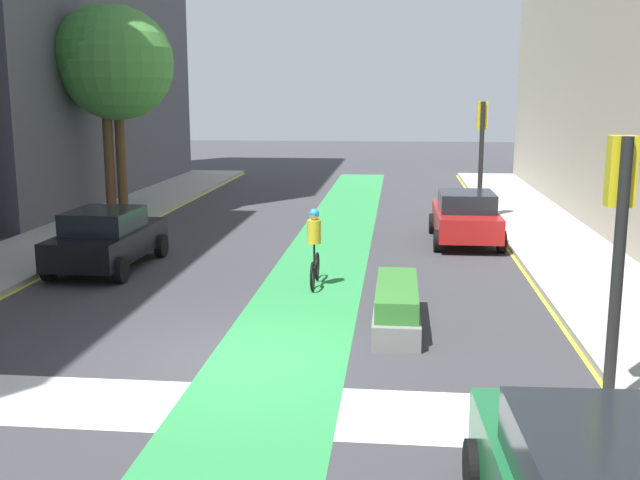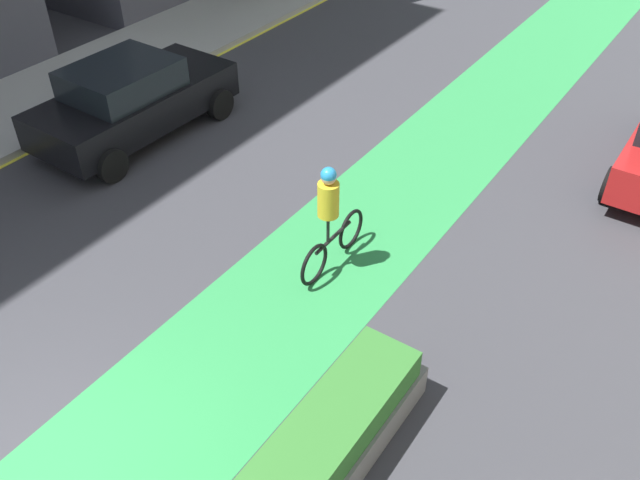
% 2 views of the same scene
% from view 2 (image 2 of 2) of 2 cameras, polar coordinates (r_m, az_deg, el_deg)
% --- Properties ---
extents(car_black_left_far, '(2.09, 4.24, 1.57)m').
position_cam_2_polar(car_black_left_far, '(14.12, -15.60, 11.40)').
color(car_black_left_far, black).
rests_on(car_black_left_far, ground_plane).
extents(cyclist_in_lane, '(0.32, 1.73, 1.86)m').
position_cam_2_polar(cyclist_in_lane, '(10.01, 0.89, 1.99)').
color(cyclist_in_lane, black).
rests_on(cyclist_in_lane, ground_plane).
extents(median_planter, '(0.88, 3.16, 0.85)m').
position_cam_2_polar(median_planter, '(7.95, 0.80, -16.78)').
color(median_planter, slate).
rests_on(median_planter, ground_plane).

